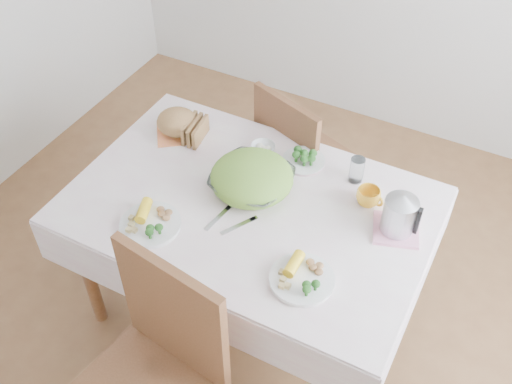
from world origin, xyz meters
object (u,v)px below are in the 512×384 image
at_px(dinner_plate_left, 150,225).
at_px(dinner_plate_right, 302,279).
at_px(chair_far, 310,162).
at_px(salad_bowl, 252,182).
at_px(yellow_mug, 368,197).
at_px(electric_kettle, 401,210).
at_px(dining_table, 250,262).

xyz_separation_m(dinner_plate_left, dinner_plate_right, (0.65, 0.03, 0.00)).
bearing_deg(dinner_plate_right, chair_far, 111.23).
bearing_deg(dinner_plate_left, chair_far, 73.58).
relative_size(salad_bowl, yellow_mug, 3.29).
relative_size(dinner_plate_left, electric_kettle, 1.35).
height_order(chair_far, dinner_plate_right, chair_far).
xyz_separation_m(chair_far, yellow_mug, (0.44, -0.45, 0.34)).
bearing_deg(electric_kettle, dining_table, -167.90).
height_order(dining_table, yellow_mug, yellow_mug).
bearing_deg(dining_table, yellow_mug, 27.36).
bearing_deg(dinner_plate_left, electric_kettle, 26.27).
bearing_deg(dining_table, chair_far, 90.35).
distance_m(chair_far, dinner_plate_right, 1.05).
distance_m(chair_far, electric_kettle, 0.90).
bearing_deg(chair_far, salad_bowl, 106.82).
relative_size(dining_table, dinner_plate_left, 5.60).
bearing_deg(dinner_plate_left, salad_bowl, 55.99).
relative_size(chair_far, dinner_plate_right, 3.88).
height_order(dining_table, electric_kettle, electric_kettle).
xyz_separation_m(chair_far, dinner_plate_right, (0.37, -0.94, 0.31)).
bearing_deg(chair_far, dinner_plate_left, 93.18).
distance_m(dinner_plate_right, electric_kettle, 0.47).
height_order(dining_table, salad_bowl, salad_bowl).
relative_size(dinner_plate_right, electric_kettle, 1.32).
xyz_separation_m(dinner_plate_left, electric_kettle, (0.88, 0.44, 0.11)).
distance_m(salad_bowl, yellow_mug, 0.49).
xyz_separation_m(chair_far, salad_bowl, (-0.03, -0.59, 0.34)).
bearing_deg(yellow_mug, dinner_plate_right, -98.70).
relative_size(dinner_plate_right, yellow_mug, 2.42).
height_order(dinner_plate_right, yellow_mug, yellow_mug).
relative_size(chair_far, electric_kettle, 5.12).
height_order(dining_table, dinner_plate_left, dinner_plate_left).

